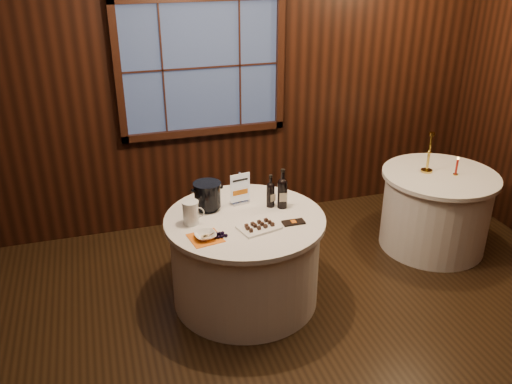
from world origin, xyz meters
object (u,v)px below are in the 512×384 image
object	(u,v)px
chocolate_plate	(259,226)
cracker_bowl	(205,236)
port_bottle_left	(271,193)
chocolate_box	(293,222)
red_candle	(457,168)
port_bottle_right	(282,191)
glass_pitcher	(191,212)
main_table	(245,259)
ice_bucket	(207,195)
side_table	(435,210)
brass_candlestick	(428,158)
sign_stand	(240,193)
grape_bunch	(220,234)

from	to	relation	value
chocolate_plate	cracker_bowl	xyz separation A→B (m)	(-0.42, -0.03, 0.01)
port_bottle_left	chocolate_box	distance (m)	0.36
chocolate_box	red_candle	world-z (taller)	red_candle
cracker_bowl	red_candle	bearing A→B (deg)	10.64
chocolate_box	red_candle	size ratio (longest dim) A/B	0.98
port_bottle_right	glass_pitcher	bearing A→B (deg)	-165.30
chocolate_plate	glass_pitcher	bearing A→B (deg)	154.00
main_table	ice_bucket	size ratio (longest dim) A/B	5.52
port_bottle_left	glass_pitcher	bearing A→B (deg)	169.49
main_table	side_table	world-z (taller)	same
ice_bucket	red_candle	world-z (taller)	ice_bucket
port_bottle_right	brass_candlestick	bearing A→B (deg)	21.60
chocolate_box	red_candle	distance (m)	1.83
brass_candlestick	red_candle	world-z (taller)	brass_candlestick
main_table	port_bottle_right	xyz separation A→B (m)	(0.34, 0.08, 0.53)
side_table	brass_candlestick	distance (m)	0.54
sign_stand	ice_bucket	world-z (taller)	sign_stand
cracker_bowl	brass_candlestick	distance (m)	2.35
glass_pitcher	red_candle	distance (m)	2.54
chocolate_box	glass_pitcher	distance (m)	0.80
port_bottle_right	chocolate_box	world-z (taller)	port_bottle_right
side_table	cracker_bowl	bearing A→B (deg)	-167.40
port_bottle_left	port_bottle_right	world-z (taller)	port_bottle_right
main_table	side_table	bearing A→B (deg)	8.53
port_bottle_left	red_candle	world-z (taller)	port_bottle_left
glass_pitcher	chocolate_box	bearing A→B (deg)	3.05
port_bottle_right	chocolate_plate	distance (m)	0.43
chocolate_plate	brass_candlestick	bearing A→B (deg)	17.67
sign_stand	glass_pitcher	size ratio (longest dim) A/B	1.49
port_bottle_left	brass_candlestick	size ratio (longest dim) A/B	0.72
ice_bucket	chocolate_plate	size ratio (longest dim) A/B	0.68
port_bottle_left	grape_bunch	distance (m)	0.64
grape_bunch	glass_pitcher	bearing A→B (deg)	120.99
main_table	ice_bucket	xyz separation A→B (m)	(-0.25, 0.23, 0.51)
main_table	port_bottle_left	distance (m)	0.58
main_table	red_candle	size ratio (longest dim) A/B	7.28
chocolate_plate	chocolate_box	xyz separation A→B (m)	(0.28, 0.00, -0.01)
cracker_bowl	ice_bucket	bearing A→B (deg)	75.21
glass_pitcher	cracker_bowl	world-z (taller)	glass_pitcher
sign_stand	chocolate_plate	distance (m)	0.46
port_bottle_right	chocolate_box	distance (m)	0.32
ice_bucket	grape_bunch	size ratio (longest dim) A/B	1.34
grape_bunch	chocolate_plate	bearing A→B (deg)	6.26
port_bottle_left	chocolate_plate	size ratio (longest dim) A/B	0.82
port_bottle_left	port_bottle_right	xyz separation A→B (m)	(0.09, -0.04, 0.03)
ice_bucket	glass_pitcher	xyz separation A→B (m)	(-0.18, -0.20, -0.03)
chocolate_plate	cracker_bowl	size ratio (longest dim) A/B	2.16
chocolate_plate	glass_pitcher	world-z (taller)	glass_pitcher
port_bottle_left	chocolate_plate	xyz separation A→B (m)	(-0.20, -0.33, -0.10)
chocolate_box	grape_bunch	xyz separation A→B (m)	(-0.60, -0.04, 0.01)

